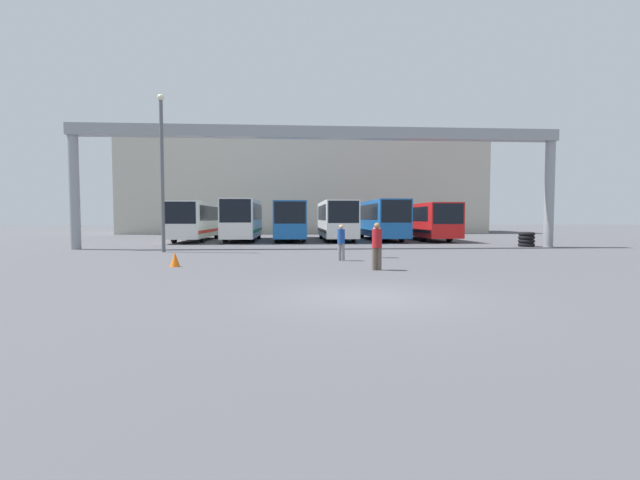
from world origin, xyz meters
name	(u,v)px	position (x,y,z in m)	size (l,w,h in m)	color
ground_plane	(368,297)	(0.00, 0.00, 0.00)	(200.00, 200.00, 0.00)	#47474C
building_backdrop	(305,188)	(0.00, 45.27, 5.72)	(43.49, 12.00, 11.44)	#B7B2A3
overhead_gantry	(321,147)	(0.00, 16.49, 6.32)	(30.26, 0.80, 7.51)	gray
bus_slot_0	(197,219)	(-9.67, 25.98, 1.81)	(2.47, 11.07, 3.14)	silver
bus_slot_1	(243,218)	(-5.80, 25.58, 1.91)	(2.45, 10.27, 3.33)	silver
bus_slot_2	(290,219)	(-1.93, 26.22, 1.82)	(2.48, 11.54, 3.16)	#1959A5
bus_slot_3	(336,218)	(1.93, 25.59, 1.86)	(2.47, 10.29, 3.23)	silver
bus_slot_4	(380,218)	(5.80, 26.18, 1.90)	(2.46, 11.47, 3.30)	#1959A5
bus_slot_5	(423,219)	(9.67, 26.44, 1.76)	(2.52, 11.99, 3.05)	red
pedestrian_near_center	(377,239)	(2.23, 9.96, 0.88)	(0.34, 0.34, 1.66)	gray
pedestrian_mid_left	(341,242)	(0.37, 8.68, 0.85)	(0.33, 0.33, 1.61)	gray
pedestrian_near_right	(377,245)	(1.27, 5.20, 0.92)	(0.36, 0.36, 1.73)	brown
traffic_cone	(175,259)	(-6.39, 6.79, 0.28)	(0.39, 0.39, 0.57)	orange
tire_stack	(526,239)	(13.69, 17.04, 0.48)	(1.04, 1.04, 0.96)	black
lamp_post	(162,167)	(-8.94, 14.04, 4.69)	(0.36, 0.36, 8.65)	#595B60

